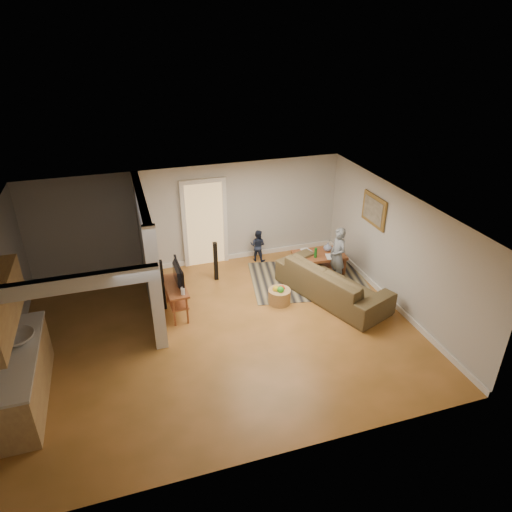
{
  "coord_description": "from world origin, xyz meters",
  "views": [
    {
      "loc": [
        -1.57,
        -7.13,
        5.48
      ],
      "look_at": [
        0.96,
        0.89,
        1.1
      ],
      "focal_mm": 32.0,
      "sensor_mm": 36.0,
      "label": 1
    }
  ],
  "objects_px": {
    "speaker_right": "(216,261)",
    "toy_basket": "(279,295)",
    "speaker_left": "(162,285)",
    "toddler": "(258,260)",
    "tv_console": "(176,288)",
    "coffee_table": "(319,258)",
    "sofa": "(331,297)",
    "child": "(335,281)"
  },
  "relations": [
    {
      "from": "speaker_right",
      "to": "toy_basket",
      "type": "distance_m",
      "value": 1.79
    },
    {
      "from": "speaker_left",
      "to": "toddler",
      "type": "relative_size",
      "value": 1.37
    },
    {
      "from": "tv_console",
      "to": "coffee_table",
      "type": "bearing_deg",
      "value": 9.54
    },
    {
      "from": "sofa",
      "to": "speaker_left",
      "type": "distance_m",
      "value": 3.7
    },
    {
      "from": "speaker_left",
      "to": "speaker_right",
      "type": "height_order",
      "value": "speaker_left"
    },
    {
      "from": "toy_basket",
      "to": "tv_console",
      "type": "bearing_deg",
      "value": 172.59
    },
    {
      "from": "speaker_right",
      "to": "child",
      "type": "relative_size",
      "value": 0.72
    },
    {
      "from": "speaker_left",
      "to": "toddler",
      "type": "distance_m",
      "value": 3.02
    },
    {
      "from": "speaker_right",
      "to": "child",
      "type": "height_order",
      "value": "speaker_right"
    },
    {
      "from": "sofa",
      "to": "speaker_right",
      "type": "distance_m",
      "value": 2.76
    },
    {
      "from": "toy_basket",
      "to": "speaker_left",
      "type": "bearing_deg",
      "value": 167.71
    },
    {
      "from": "toy_basket",
      "to": "child",
      "type": "xyz_separation_m",
      "value": [
        1.58,
        0.47,
        -0.18
      ]
    },
    {
      "from": "sofa",
      "to": "toddler",
      "type": "height_order",
      "value": "toddler"
    },
    {
      "from": "coffee_table",
      "to": "sofa",
      "type": "bearing_deg",
      "value": -100.75
    },
    {
      "from": "sofa",
      "to": "speaker_right",
      "type": "height_order",
      "value": "speaker_right"
    },
    {
      "from": "child",
      "to": "toddler",
      "type": "bearing_deg",
      "value": -142.12
    },
    {
      "from": "child",
      "to": "toddler",
      "type": "xyz_separation_m",
      "value": [
        -1.43,
        1.53,
        0.0
      ]
    },
    {
      "from": "speaker_right",
      "to": "child",
      "type": "distance_m",
      "value": 2.85
    },
    {
      "from": "tv_console",
      "to": "toddler",
      "type": "relative_size",
      "value": 1.28
    },
    {
      "from": "sofa",
      "to": "child",
      "type": "distance_m",
      "value": 0.72
    },
    {
      "from": "sofa",
      "to": "speaker_left",
      "type": "bearing_deg",
      "value": 58.48
    },
    {
      "from": "toy_basket",
      "to": "child",
      "type": "bearing_deg",
      "value": 16.7
    },
    {
      "from": "tv_console",
      "to": "toddler",
      "type": "height_order",
      "value": "tv_console"
    },
    {
      "from": "speaker_right",
      "to": "child",
      "type": "xyz_separation_m",
      "value": [
        2.66,
        -0.92,
        -0.48
      ]
    },
    {
      "from": "coffee_table",
      "to": "tv_console",
      "type": "xyz_separation_m",
      "value": [
        -3.56,
        -0.74,
        0.23
      ]
    },
    {
      "from": "sofa",
      "to": "toddler",
      "type": "xyz_separation_m",
      "value": [
        -1.03,
        2.14,
        0.0
      ]
    },
    {
      "from": "speaker_left",
      "to": "sofa",
      "type": "bearing_deg",
      "value": -8.82
    },
    {
      "from": "sofa",
      "to": "toy_basket",
      "type": "distance_m",
      "value": 1.2
    },
    {
      "from": "toddler",
      "to": "sofa",
      "type": "bearing_deg",
      "value": 153.37
    },
    {
      "from": "speaker_left",
      "to": "toy_basket",
      "type": "bearing_deg",
      "value": -10.81
    },
    {
      "from": "speaker_right",
      "to": "toy_basket",
      "type": "relative_size",
      "value": 1.97
    },
    {
      "from": "speaker_left",
      "to": "child",
      "type": "distance_m",
      "value": 4.04
    },
    {
      "from": "sofa",
      "to": "tv_console",
      "type": "bearing_deg",
      "value": 61.81
    },
    {
      "from": "speaker_left",
      "to": "toy_basket",
      "type": "distance_m",
      "value": 2.51
    },
    {
      "from": "speaker_right",
      "to": "toy_basket",
      "type": "xyz_separation_m",
      "value": [
        1.08,
        -1.39,
        -0.3
      ]
    },
    {
      "from": "coffee_table",
      "to": "toddler",
      "type": "bearing_deg",
      "value": 141.67
    },
    {
      "from": "speaker_right",
      "to": "toy_basket",
      "type": "bearing_deg",
      "value": -46.7
    },
    {
      "from": "tv_console",
      "to": "toy_basket",
      "type": "xyz_separation_m",
      "value": [
        2.16,
        -0.28,
        -0.42
      ]
    },
    {
      "from": "toddler",
      "to": "speaker_right",
      "type": "bearing_deg",
      "value": 64.21
    },
    {
      "from": "sofa",
      "to": "tv_console",
      "type": "xyz_separation_m",
      "value": [
        -3.34,
        0.41,
        0.6
      ]
    },
    {
      "from": "toy_basket",
      "to": "sofa",
      "type": "bearing_deg",
      "value": -6.15
    },
    {
      "from": "tv_console",
      "to": "speaker_left",
      "type": "distance_m",
      "value": 0.36
    }
  ]
}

